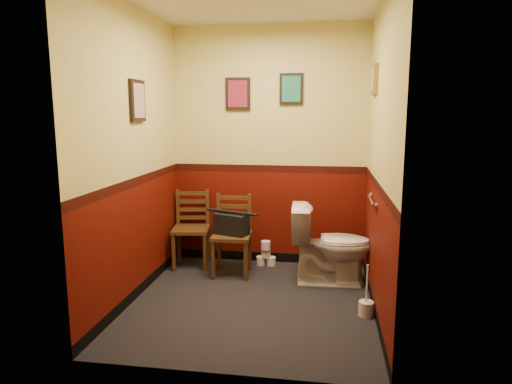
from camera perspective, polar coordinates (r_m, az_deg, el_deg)
floor at (r=4.37m, az=-0.51°, el=-13.59°), size 2.20×2.40×0.00m
wall_back at (r=5.21m, az=1.60°, el=5.57°), size 2.20×0.00×2.70m
wall_front at (r=2.86m, az=-4.44°, el=1.98°), size 2.20×0.00×2.70m
wall_left at (r=4.34m, az=-15.06°, el=4.37°), size 0.00×2.40×2.70m
wall_right at (r=4.00m, az=15.23°, el=3.92°), size 0.00×2.40×2.70m
grab_bar at (r=4.30m, az=14.23°, el=-1.03°), size 0.05×0.56×0.06m
framed_print_back_a at (r=5.24m, az=-2.28°, el=12.16°), size 0.28×0.04×0.36m
framed_print_back_b at (r=5.16m, az=4.43°, el=12.73°), size 0.26×0.04×0.34m
framed_print_left at (r=4.41m, az=-14.57°, el=10.98°), size 0.04×0.30×0.38m
framed_print_right at (r=4.59m, az=14.54°, el=13.43°), size 0.04×0.34×0.28m
toilet at (r=4.76m, az=9.33°, el=-6.58°), size 0.84×0.49×0.81m
toilet_brush at (r=4.19m, az=13.59°, el=-13.86°), size 0.13×0.13×0.46m
chair_left at (r=5.29m, az=-8.06°, el=-4.52°), size 0.46×0.46×0.87m
chair_right at (r=4.97m, az=-2.99°, el=-5.38°), size 0.42×0.42×0.87m
handbag at (r=4.90m, az=-3.07°, el=-4.00°), size 0.40×0.29×0.26m
tp_stack at (r=5.30m, az=1.25°, el=-7.89°), size 0.23×0.14×0.29m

